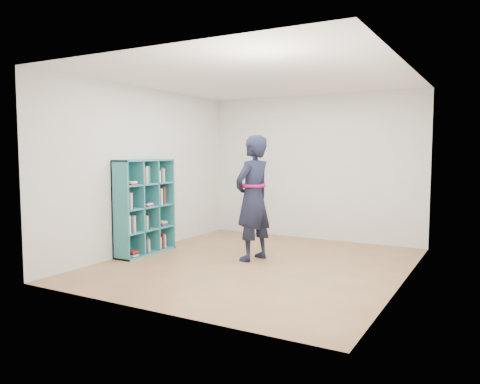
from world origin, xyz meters
The scene contains 9 objects.
floor centered at (0.00, 0.00, 0.00)m, with size 4.50×4.50×0.00m, color olive.
ceiling centered at (0.00, 0.00, 2.60)m, with size 4.50×4.50×0.00m, color white.
wall_left centered at (-2.00, 0.00, 1.30)m, with size 0.02×4.50×2.60m, color silver.
wall_right centered at (2.00, 0.00, 1.30)m, with size 0.02×4.50×2.60m, color silver.
wall_back centered at (0.00, 2.25, 1.30)m, with size 4.00×0.02×2.60m, color silver.
wall_front centered at (0.00, -2.25, 1.30)m, with size 4.00×0.02×2.60m, color silver.
bookshelf centered at (-1.85, -0.24, 0.71)m, with size 0.32×1.10×1.47m.
person centered at (-0.16, 0.21, 0.92)m, with size 0.57×0.75×1.83m.
smartphone centered at (-0.29, 0.33, 1.04)m, with size 0.02×0.11×0.14m.
Camera 1 is at (3.00, -5.80, 1.61)m, focal length 35.00 mm.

